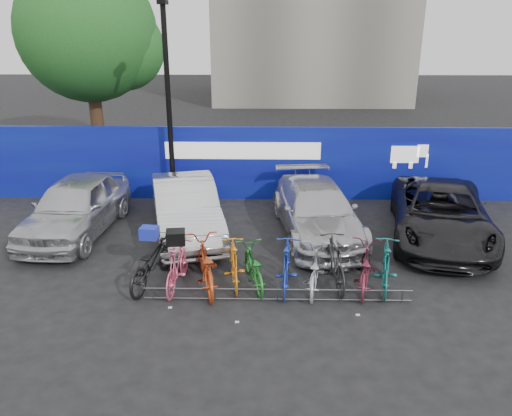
{
  "coord_description": "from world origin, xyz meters",
  "views": [
    {
      "loc": [
        -0.27,
        -9.74,
        5.45
      ],
      "look_at": [
        -0.49,
        2.0,
        1.13
      ],
      "focal_mm": 35.0,
      "sensor_mm": 36.0,
      "label": 1
    }
  ],
  "objects_px": {
    "tree": "(94,35)",
    "bike_5": "(286,266)",
    "car_1": "(186,208)",
    "bike_3": "(234,263)",
    "bike_9": "(386,266)",
    "bike_1": "(177,266)",
    "bike_6": "(314,270)",
    "bike_8": "(365,268)",
    "bike_rack": "(277,294)",
    "bike_0": "(152,261)",
    "lamppost": "(169,102)",
    "bike_4": "(253,267)",
    "bike_2": "(205,265)",
    "car_3": "(441,213)",
    "car_2": "(317,210)",
    "car_0": "(76,206)",
    "bike_7": "(335,262)"
  },
  "relations": [
    {
      "from": "tree",
      "to": "bike_0",
      "type": "height_order",
      "value": "tree"
    },
    {
      "from": "lamppost",
      "to": "bike_7",
      "type": "bearing_deg",
      "value": -49.55
    },
    {
      "from": "car_1",
      "to": "bike_3",
      "type": "bearing_deg",
      "value": -76.55
    },
    {
      "from": "car_0",
      "to": "tree",
      "type": "bearing_deg",
      "value": 104.76
    },
    {
      "from": "car_3",
      "to": "bike_7",
      "type": "xyz_separation_m",
      "value": [
        -3.14,
        -2.61,
        -0.17
      ]
    },
    {
      "from": "car_1",
      "to": "bike_3",
      "type": "relative_size",
      "value": 2.8
    },
    {
      "from": "car_0",
      "to": "car_3",
      "type": "bearing_deg",
      "value": 3.04
    },
    {
      "from": "car_3",
      "to": "lamppost",
      "type": "bearing_deg",
      "value": 173.05
    },
    {
      "from": "bike_4",
      "to": "bike_5",
      "type": "relative_size",
      "value": 0.95
    },
    {
      "from": "car_0",
      "to": "bike_6",
      "type": "bearing_deg",
      "value": -21.58
    },
    {
      "from": "car_1",
      "to": "lamppost",
      "type": "bearing_deg",
      "value": 92.85
    },
    {
      "from": "car_2",
      "to": "bike_6",
      "type": "relative_size",
      "value": 2.75
    },
    {
      "from": "bike_rack",
      "to": "lamppost",
      "type": "bearing_deg",
      "value": 118.07
    },
    {
      "from": "bike_3",
      "to": "bike_rack",
      "type": "bearing_deg",
      "value": 134.3
    },
    {
      "from": "bike_5",
      "to": "bike_9",
      "type": "relative_size",
      "value": 1.0
    },
    {
      "from": "bike_3",
      "to": "bike_5",
      "type": "height_order",
      "value": "bike_5"
    },
    {
      "from": "bike_8",
      "to": "bike_9",
      "type": "bearing_deg",
      "value": -168.06
    },
    {
      "from": "car_1",
      "to": "bike_0",
      "type": "xyz_separation_m",
      "value": [
        -0.33,
        -2.81,
        -0.22
      ]
    },
    {
      "from": "lamppost",
      "to": "bike_6",
      "type": "xyz_separation_m",
      "value": [
        4.0,
        -5.45,
        -2.81
      ]
    },
    {
      "from": "car_1",
      "to": "bike_5",
      "type": "height_order",
      "value": "car_1"
    },
    {
      "from": "car_1",
      "to": "bike_5",
      "type": "distance_m",
      "value": 3.98
    },
    {
      "from": "car_1",
      "to": "bike_4",
      "type": "xyz_separation_m",
      "value": [
        1.91,
        -2.85,
        -0.32
      ]
    },
    {
      "from": "car_2",
      "to": "car_3",
      "type": "distance_m",
      "value": 3.28
    },
    {
      "from": "bike_6",
      "to": "bike_8",
      "type": "xyz_separation_m",
      "value": [
        1.11,
        0.08,
        0.03
      ]
    },
    {
      "from": "bike_4",
      "to": "car_0",
      "type": "bearing_deg",
      "value": -44.4
    },
    {
      "from": "bike_9",
      "to": "bike_3",
      "type": "bearing_deg",
      "value": 9.68
    },
    {
      "from": "tree",
      "to": "bike_9",
      "type": "xyz_separation_m",
      "value": [
        9.14,
        -10.04,
        -4.53
      ]
    },
    {
      "from": "bike_1",
      "to": "bike_3",
      "type": "xyz_separation_m",
      "value": [
        1.22,
        0.18,
        -0.03
      ]
    },
    {
      "from": "tree",
      "to": "bike_5",
      "type": "distance_m",
      "value": 13.08
    },
    {
      "from": "tree",
      "to": "bike_2",
      "type": "bearing_deg",
      "value": -62.64
    },
    {
      "from": "bike_4",
      "to": "bike_8",
      "type": "relative_size",
      "value": 0.92
    },
    {
      "from": "car_3",
      "to": "bike_6",
      "type": "xyz_separation_m",
      "value": [
        -3.62,
        -2.82,
        -0.27
      ]
    },
    {
      "from": "car_3",
      "to": "bike_4",
      "type": "relative_size",
      "value": 3.08
    },
    {
      "from": "lamppost",
      "to": "bike_9",
      "type": "distance_m",
      "value": 8.21
    },
    {
      "from": "bike_rack",
      "to": "bike_7",
      "type": "relative_size",
      "value": 2.99
    },
    {
      "from": "bike_2",
      "to": "bike_3",
      "type": "bearing_deg",
      "value": -179.85
    },
    {
      "from": "bike_7",
      "to": "bike_0",
      "type": "bearing_deg",
      "value": -5.41
    },
    {
      "from": "bike_3",
      "to": "bike_6",
      "type": "distance_m",
      "value": 1.76
    },
    {
      "from": "lamppost",
      "to": "bike_4",
      "type": "bearing_deg",
      "value": -63.22
    },
    {
      "from": "bike_rack",
      "to": "car_3",
      "type": "bearing_deg",
      "value": 37.33
    },
    {
      "from": "bike_rack",
      "to": "bike_0",
      "type": "relative_size",
      "value": 2.7
    },
    {
      "from": "lamppost",
      "to": "bike_0",
      "type": "distance_m",
      "value": 5.95
    },
    {
      "from": "car_2",
      "to": "bike_3",
      "type": "distance_m",
      "value": 3.56
    },
    {
      "from": "lamppost",
      "to": "car_1",
      "type": "height_order",
      "value": "lamppost"
    },
    {
      "from": "car_1",
      "to": "bike_7",
      "type": "relative_size",
      "value": 2.49
    },
    {
      "from": "bike_1",
      "to": "bike_5",
      "type": "relative_size",
      "value": 0.97
    },
    {
      "from": "car_2",
      "to": "bike_4",
      "type": "xyz_separation_m",
      "value": [
        -1.67,
        -2.92,
        -0.25
      ]
    },
    {
      "from": "car_1",
      "to": "bike_0",
      "type": "relative_size",
      "value": 2.25
    },
    {
      "from": "bike_2",
      "to": "bike_5",
      "type": "bearing_deg",
      "value": 165.53
    },
    {
      "from": "lamppost",
      "to": "car_3",
      "type": "height_order",
      "value": "lamppost"
    }
  ]
}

